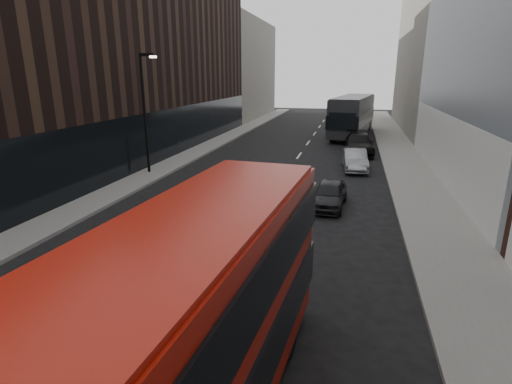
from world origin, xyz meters
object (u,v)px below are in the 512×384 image
Objects in this scene: grey_bus at (353,115)px; car_b at (355,160)px; red_bus at (174,351)px; car_c at (359,144)px; car_a at (329,194)px; street_lamp at (145,106)px.

car_b is at bearing -80.55° from grey_bus.
grey_bus is at bearing 90.92° from red_bus.
car_a is at bearing -97.60° from car_c.
grey_bus reaches higher than car_b.
car_b is 0.74× the size of car_c.
car_c is (12.61, 9.88, -3.40)m from street_lamp.
car_b is (1.12, 8.02, 0.05)m from car_a.
car_c is at bearing 82.07° from car_b.
red_bus is 36.81m from grey_bus.
street_lamp is at bearing -143.75° from car_c.
car_a is 8.10m from car_b.
street_lamp is 1.29× the size of car_c.
car_a is at bearing -83.84° from grey_bus.
grey_bus is at bearing 86.23° from car_b.
street_lamp is 22.72m from grey_bus.
street_lamp is at bearing 165.32° from car_a.
car_a is 13.78m from car_c.
red_bus is 27.59m from car_c.
car_c is at bearing 88.45° from red_bus.
street_lamp is 1.74× the size of car_b.
street_lamp is 20.20m from red_bus.
car_c is (0.65, -9.33, -1.30)m from grey_bus.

